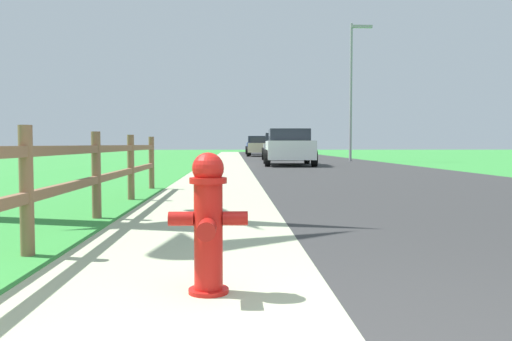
{
  "coord_description": "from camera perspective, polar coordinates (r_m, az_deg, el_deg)",
  "views": [
    {
      "loc": [
        -0.61,
        -1.71,
        0.91
      ],
      "look_at": [
        -0.26,
        6.05,
        0.51
      ],
      "focal_mm": 36.27,
      "sensor_mm": 36.0,
      "label": 1
    }
  ],
  "objects": [
    {
      "name": "grass_verge",
      "position": [
        28.98,
        -10.25,
        1.08
      ],
      "size": [
        5.0,
        66.0,
        0.0
      ],
      "primitive_type": "cube",
      "color": "#348C39",
      "rests_on": "ground"
    },
    {
      "name": "curb_concrete",
      "position": [
        28.82,
        -7.29,
        1.08
      ],
      "size": [
        6.0,
        66.0,
        0.01
      ],
      "primitive_type": "cube",
      "color": "#A6AF8B",
      "rests_on": "ground"
    },
    {
      "name": "street_lamp",
      "position": [
        28.21,
        10.62,
        9.66
      ],
      "size": [
        1.17,
        0.2,
        7.26
      ],
      "color": "gray",
      "rests_on": "ground"
    },
    {
      "name": "parked_car_silver",
      "position": [
        31.28,
        2.47,
        2.7
      ],
      "size": [
        2.17,
        4.89,
        1.57
      ],
      "color": "#B7BABF",
      "rests_on": "ground"
    },
    {
      "name": "parked_car_beige",
      "position": [
        39.65,
        0.58,
        2.68
      ],
      "size": [
        2.36,
        4.72,
        1.47
      ],
      "color": "#C6B793",
      "rests_on": "ground"
    },
    {
      "name": "rail_fence",
      "position": [
        6.57,
        -17.21,
        0.22
      ],
      "size": [
        0.11,
        8.62,
        1.06
      ],
      "color": "brown",
      "rests_on": "ground"
    },
    {
      "name": "parked_car_blue",
      "position": [
        47.69,
        0.12,
        2.83
      ],
      "size": [
        2.16,
        4.25,
        1.66
      ],
      "color": "navy",
      "rests_on": "ground"
    },
    {
      "name": "road_asphalt",
      "position": [
        29.01,
        5.61,
        1.11
      ],
      "size": [
        7.0,
        66.0,
        0.01
      ],
      "primitive_type": "cube",
      "color": "#2F2F2F",
      "rests_on": "ground"
    },
    {
      "name": "ground_plane",
      "position": [
        26.73,
        -1.23,
        0.96
      ],
      "size": [
        120.0,
        120.0,
        0.0
      ],
      "primitive_type": "plane",
      "color": "#348C39"
    },
    {
      "name": "parked_suv_white",
      "position": [
        22.53,
        3.61,
        2.63
      ],
      "size": [
        2.27,
        4.89,
        1.56
      ],
      "color": "white",
      "rests_on": "ground"
    },
    {
      "name": "fire_hydrant",
      "position": [
        3.14,
        -5.29,
        -5.57
      ],
      "size": [
        0.48,
        0.39,
        0.86
      ],
      "color": "red",
      "rests_on": "ground"
    }
  ]
}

